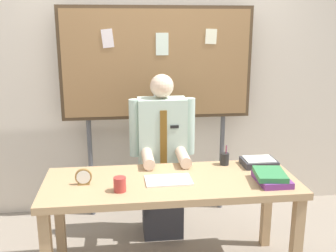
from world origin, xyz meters
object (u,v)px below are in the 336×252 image
book_stack (271,177)px  paper_tray (259,162)px  desk (171,192)px  pen_holder (225,159)px  bulletin_board (157,66)px  open_notebook (168,180)px  desk_clock (83,177)px  person (162,163)px  coffee_mug (120,184)px

book_stack → paper_tray: (0.03, 0.34, -0.01)m
desk → pen_holder: bearing=29.5°
bulletin_board → book_stack: bearing=-58.4°
bulletin_board → book_stack: bulletin_board is taller
open_notebook → desk_clock: (-0.59, 0.01, 0.05)m
pen_holder → person: bearing=144.9°
pen_holder → paper_tray: (0.26, -0.05, -0.02)m
desk → coffee_mug: bearing=-157.0°
person → coffee_mug: bearing=-116.3°
book_stack → paper_tray: size_ratio=1.11×
desk → open_notebook: open_notebook is taller
book_stack → paper_tray: bearing=84.7°
bulletin_board → desk: bearing=-90.0°
open_notebook → desk: bearing=43.8°
bulletin_board → open_notebook: bearing=-91.2°
person → book_stack: bearing=-45.9°
desk → person: size_ratio=1.26×
desk_clock → coffee_mug: 0.29m
person → paper_tray: bearing=-27.5°
person → open_notebook: (-0.02, -0.60, 0.09)m
bulletin_board → book_stack: (0.69, -1.12, -0.66)m
paper_tray → book_stack: bearing=-95.3°
bulletin_board → desk_clock: (-0.61, -1.00, -0.65)m
person → coffee_mug: person is taller
desk → book_stack: 0.71m
person → bulletin_board: (0.00, 0.41, 0.79)m
pen_holder → desk_clock: bearing=-165.9°
book_stack → paper_tray: book_stack is taller
desk_clock → paper_tray: desk_clock is taller
bulletin_board → pen_holder: 1.08m
person → desk_clock: bearing=-136.0°
pen_holder → paper_tray: bearing=-11.4°
book_stack → bulletin_board: bearing=121.6°
coffee_mug → person: bearing=63.7°
coffee_mug → paper_tray: bearing=18.4°
open_notebook → paper_tray: size_ratio=1.25×
pen_holder → bulletin_board: bearing=122.1°
book_stack → person: bearing=134.1°
desk → bulletin_board: bulletin_board is taller
bulletin_board → open_notebook: bulletin_board is taller
person → bulletin_board: bearing=90.0°
open_notebook → coffee_mug: coffee_mug is taller
person → pen_holder: size_ratio=8.90×
person → paper_tray: 0.82m
bulletin_board → paper_tray: (0.72, -0.78, -0.67)m
desk_clock → open_notebook: bearing=-1.0°
desk → desk_clock: bearing=-179.1°
desk_clock → paper_tray: size_ratio=0.44×
bulletin_board → coffee_mug: bearing=-107.6°
desk → open_notebook: bearing=-136.2°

